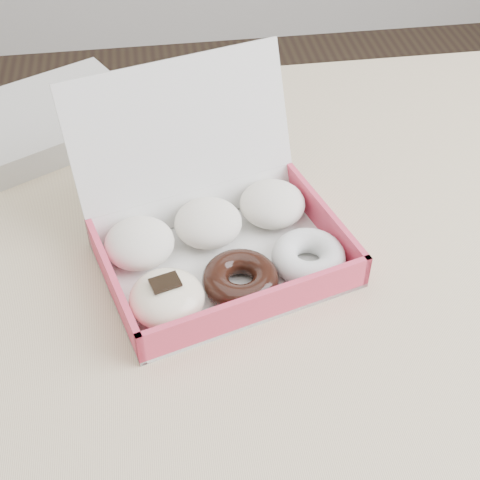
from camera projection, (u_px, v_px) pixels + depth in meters
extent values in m
cube|color=tan|center=(180.00, 244.00, 0.85)|extent=(1.20, 0.80, 0.04)
cylinder|color=tan|center=(435.00, 234.00, 1.42)|extent=(0.05, 0.05, 0.71)
cube|color=silver|center=(224.00, 263.00, 0.80)|extent=(0.32, 0.27, 0.01)
cube|color=#D53B54|center=(259.00, 308.00, 0.72)|extent=(0.27, 0.08, 0.05)
cube|color=silver|center=(194.00, 202.00, 0.85)|extent=(0.27, 0.08, 0.05)
cube|color=#D53B54|center=(113.00, 285.00, 0.74)|extent=(0.06, 0.20, 0.05)
cube|color=#D53B54|center=(323.00, 220.00, 0.82)|extent=(0.06, 0.20, 0.05)
cube|color=silver|center=(184.00, 143.00, 0.81)|extent=(0.29, 0.15, 0.19)
ellipsoid|color=white|center=(140.00, 243.00, 0.78)|extent=(0.10, 0.10, 0.05)
ellipsoid|color=white|center=(208.00, 223.00, 0.81)|extent=(0.10, 0.10, 0.05)
ellipsoid|color=white|center=(272.00, 204.00, 0.84)|extent=(0.10, 0.10, 0.05)
ellipsoid|color=beige|center=(167.00, 298.00, 0.72)|extent=(0.10, 0.10, 0.05)
cube|color=black|center=(165.00, 282.00, 0.70)|extent=(0.04, 0.03, 0.00)
torus|color=black|center=(240.00, 279.00, 0.75)|extent=(0.11, 0.11, 0.03)
torus|color=silver|center=(308.00, 257.00, 0.78)|extent=(0.11, 0.11, 0.03)
cube|color=silver|center=(52.00, 118.00, 1.00)|extent=(0.31, 0.29, 0.04)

